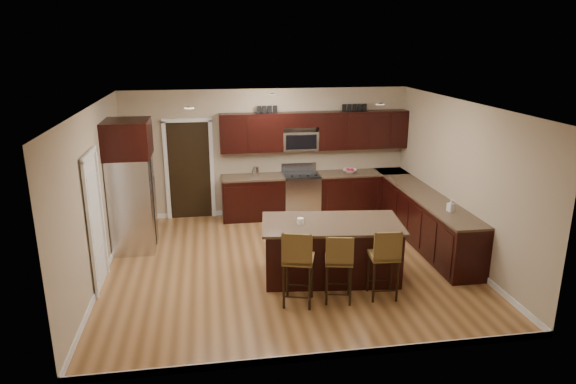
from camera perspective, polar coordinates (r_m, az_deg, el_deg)
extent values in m
plane|color=#996A3C|center=(8.81, -0.06, -8.04)|extent=(6.00, 6.00, 0.00)
plane|color=silver|center=(8.06, -0.07, 9.68)|extent=(6.00, 6.00, 0.00)
plane|color=tan|center=(10.98, -2.32, 4.38)|extent=(6.00, 0.00, 6.00)
plane|color=tan|center=(8.42, -20.66, -0.50)|extent=(0.00, 5.50, 5.50)
plane|color=tan|center=(9.27, 18.58, 1.22)|extent=(0.00, 5.50, 5.50)
cube|color=black|center=(10.89, -3.90, -0.71)|extent=(1.30, 0.60, 0.88)
cube|color=black|center=(11.33, 8.16, -0.14)|extent=(1.94, 0.60, 0.88)
cube|color=black|center=(9.81, 15.28, -3.24)|extent=(0.60, 3.35, 0.88)
cube|color=brown|center=(10.76, -3.95, 1.63)|extent=(1.30, 0.63, 0.04)
cube|color=brown|center=(11.21, 8.26, 2.12)|extent=(1.94, 0.63, 0.04)
cube|color=brown|center=(9.67, 15.48, -0.67)|extent=(0.63, 3.35, 0.04)
cube|color=black|center=(10.69, -4.12, 6.59)|extent=(1.30, 0.33, 0.80)
cube|color=black|center=(11.15, 8.25, 6.87)|extent=(1.94, 0.33, 0.80)
cube|color=black|center=(10.79, 1.37, 8.06)|extent=(0.76, 0.33, 0.30)
cube|color=silver|center=(11.02, 1.44, -0.41)|extent=(0.76, 0.64, 0.90)
cube|color=black|center=(10.89, 1.45, 1.91)|extent=(0.76, 0.60, 0.03)
cube|color=black|center=(10.74, 1.73, -0.87)|extent=(0.65, 0.01, 0.45)
cube|color=silver|center=(11.12, 1.20, 2.81)|extent=(0.76, 0.05, 0.18)
cube|color=silver|center=(10.88, 1.33, 5.73)|extent=(0.76, 0.31, 0.40)
cube|color=black|center=(10.97, -10.88, 2.37)|extent=(0.85, 0.03, 2.06)
cube|color=white|center=(8.24, -20.68, -3.29)|extent=(0.03, 0.80, 2.04)
cube|color=black|center=(8.25, 4.80, -6.53)|extent=(2.18, 1.27, 0.88)
cube|color=brown|center=(8.08, 4.88, -3.53)|extent=(2.29, 1.38, 0.04)
cube|color=black|center=(8.41, 4.74, -9.00)|extent=(2.09, 1.18, 0.09)
cube|color=brown|center=(7.32, 1.16, -7.45)|extent=(0.53, 0.53, 0.06)
cube|color=brown|center=(7.05, 0.99, -6.43)|extent=(0.42, 0.16, 0.46)
cylinder|color=black|center=(7.28, -0.04, -10.71)|extent=(0.04, 0.04, 0.66)
cylinder|color=black|center=(7.34, 2.83, -10.49)|extent=(0.04, 0.04, 0.66)
cylinder|color=black|center=(7.61, -0.47, -9.46)|extent=(0.04, 0.04, 0.66)
cylinder|color=black|center=(7.66, 2.26, -9.27)|extent=(0.04, 0.04, 0.66)
cube|color=brown|center=(7.46, 5.67, -7.52)|extent=(0.46, 0.46, 0.06)
cube|color=brown|center=(7.22, 5.77, -6.61)|extent=(0.39, 0.12, 0.42)
cylinder|color=black|center=(7.42, 4.65, -10.47)|extent=(0.03, 0.03, 0.61)
cylinder|color=black|center=(7.50, 7.18, -10.24)|extent=(0.03, 0.03, 0.61)
cylinder|color=black|center=(7.71, 4.06, -9.36)|extent=(0.03, 0.03, 0.61)
cylinder|color=black|center=(7.79, 6.49, -9.15)|extent=(0.03, 0.03, 0.61)
cube|color=brown|center=(7.64, 10.59, -6.95)|extent=(0.43, 0.43, 0.06)
cube|color=brown|center=(7.40, 11.04, -6.01)|extent=(0.41, 0.07, 0.43)
cylinder|color=black|center=(7.58, 9.63, -9.95)|extent=(0.03, 0.03, 0.63)
cylinder|color=black|center=(7.69, 12.12, -9.68)|extent=(0.03, 0.03, 0.63)
cylinder|color=black|center=(7.88, 8.83, -8.85)|extent=(0.03, 0.03, 0.63)
cylinder|color=black|center=(7.99, 11.23, -8.62)|extent=(0.03, 0.03, 0.63)
cube|color=silver|center=(9.58, -16.85, -1.22)|extent=(0.72, 0.86, 1.71)
cube|color=black|center=(9.54, -14.69, -1.13)|extent=(0.01, 0.02, 1.63)
cylinder|color=silver|center=(9.43, -14.61, -0.77)|extent=(0.02, 0.02, 0.76)
cylinder|color=silver|center=(9.59, -14.53, -0.49)|extent=(0.02, 0.02, 0.76)
cube|color=black|center=(9.31, -17.46, 5.69)|extent=(0.78, 0.92, 0.64)
cube|color=olive|center=(9.94, 1.24, -5.03)|extent=(1.14, 0.95, 0.01)
imported|color=silver|center=(11.12, 6.87, 2.34)|extent=(0.38, 0.38, 0.07)
imported|color=#B2B2B2|center=(8.95, 17.64, -1.42)|extent=(0.12, 0.12, 0.21)
cylinder|color=silver|center=(10.73, -3.59, 2.27)|extent=(0.12, 0.12, 0.20)
cylinder|color=silver|center=(10.74, -3.75, 2.11)|extent=(0.11, 0.11, 0.14)
cylinder|color=white|center=(7.95, 1.39, -3.26)|extent=(0.10, 0.10, 0.10)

